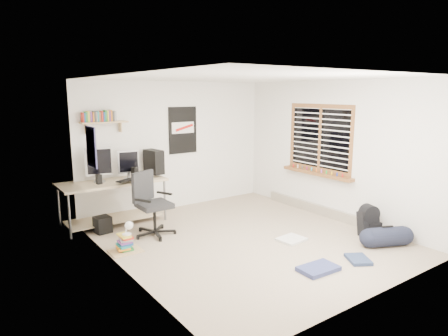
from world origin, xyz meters
TOP-DOWN VIEW (x-y plane):
  - floor at (0.00, 0.00)m, footprint 4.00×4.50m
  - ceiling at (0.00, 0.00)m, footprint 4.00×4.50m
  - back_wall at (0.00, 2.25)m, footprint 4.00×0.01m
  - left_wall at (-2.00, 0.00)m, footprint 0.01×4.50m
  - right_wall at (2.00, 0.00)m, footprint 0.01×4.50m
  - desk at (-1.43, 1.97)m, footprint 1.94×1.28m
  - monitor_left at (-1.64, 2.00)m, footprint 0.45×0.21m
  - monitor_right at (-1.14, 1.92)m, footprint 0.37×0.14m
  - pc_tower at (-0.63, 1.95)m, footprint 0.25×0.44m
  - keyboard at (-1.28, 1.65)m, footprint 0.43×0.30m
  - speaker_left at (-1.75, 1.67)m, footprint 0.09×0.09m
  - speaker_right at (-1.08, 1.79)m, footprint 0.12×0.12m
  - office_chair at (-1.09, 1.03)m, footprint 0.91×0.91m
  - wall_shelf at (-1.45, 2.14)m, footprint 0.80×0.22m
  - poster_back_wall at (0.15, 2.23)m, footprint 0.62×0.03m
  - poster_left_wall at (-1.99, 1.20)m, footprint 0.02×0.42m
  - window at (1.95, 0.30)m, footprint 0.10×1.50m
  - baseboard_heater at (1.96, 0.30)m, footprint 0.08×2.50m
  - backpack at (1.71, -1.01)m, footprint 0.37×0.33m
  - duffel_bag at (1.54, -1.45)m, footprint 0.39×0.39m
  - tshirt at (0.54, -0.45)m, footprint 0.44×0.38m
  - jeans_a at (0.05, -1.43)m, footprint 0.53×0.35m
  - jeans_b at (0.73, -1.55)m, footprint 0.42×0.45m
  - book_stack at (-1.75, 0.64)m, footprint 0.44×0.37m
  - desk_lamp at (-1.73, 0.62)m, footprint 0.20×0.25m
  - subwoofer at (-1.75, 1.62)m, footprint 0.27×0.27m

SIDE VIEW (x-z plane):
  - floor at x=0.00m, z-range -0.01..0.00m
  - tshirt at x=0.54m, z-range 0.00..0.04m
  - jeans_b at x=0.73m, z-range 0.00..0.05m
  - jeans_a at x=0.05m, z-range 0.00..0.06m
  - baseboard_heater at x=1.96m, z-range 0.00..0.18m
  - duffel_bag at x=1.54m, z-range -0.15..0.43m
  - subwoofer at x=-1.75m, z-range 0.00..0.28m
  - book_stack at x=-1.75m, z-range 0.01..0.29m
  - backpack at x=1.71m, z-range 0.00..0.40m
  - desk at x=-1.43m, z-range -0.04..0.77m
  - desk_lamp at x=-1.73m, z-range 0.27..0.49m
  - office_chair at x=-1.09m, z-range -0.03..1.01m
  - keyboard at x=-1.28m, z-range 0.82..0.84m
  - speaker_left at x=-1.75m, z-range 0.82..0.98m
  - speaker_right at x=-1.08m, z-range 0.82..1.01m
  - monitor_right at x=-1.14m, z-range 0.82..1.21m
  - pc_tower at x=-0.63m, z-range 0.82..1.25m
  - monitor_left at x=-1.64m, z-range 0.82..1.30m
  - back_wall at x=0.00m, z-range 0.00..2.50m
  - left_wall at x=-2.00m, z-range 0.00..2.50m
  - right_wall at x=2.00m, z-range 0.00..2.50m
  - window at x=1.95m, z-range 0.82..2.08m
  - poster_left_wall at x=-1.99m, z-range 1.20..1.80m
  - poster_back_wall at x=0.15m, z-range 1.09..2.01m
  - wall_shelf at x=-1.45m, z-range 1.66..1.90m
  - ceiling at x=0.00m, z-range 2.50..2.51m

